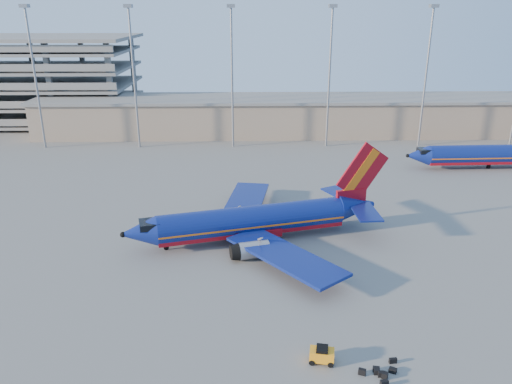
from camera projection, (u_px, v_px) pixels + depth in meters
ground at (264, 239)px, 64.00m from camera, size 220.00×220.00×0.00m
terminal_building at (298, 115)px, 117.14m from camera, size 122.00×16.00×8.50m
parking_garage at (13, 75)px, 128.19m from camera, size 62.00×32.00×21.40m
light_mast_row at (281, 62)px, 101.21m from camera, size 101.60×1.60×28.65m
aircraft_main at (258, 221)px, 63.20m from camera, size 34.02×32.30×11.75m
aircraft_second at (495, 154)px, 91.58m from camera, size 33.97×13.23×11.50m
baggage_tug at (322, 354)px, 41.36m from camera, size 2.24×1.60×1.47m
luggage_pile at (382, 373)px, 40.08m from camera, size 3.56×3.09×0.54m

